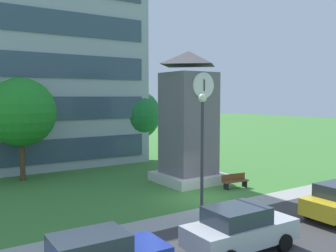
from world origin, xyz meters
name	(u,v)px	position (x,y,z in m)	size (l,w,h in m)	color
ground_plane	(201,198)	(0.00, 0.00, 0.00)	(160.00, 160.00, 0.00)	#3D7A33
street_asphalt	(301,234)	(0.00, -6.58, 0.00)	(120.00, 7.20, 0.01)	#38383A
kerb_strip	(228,208)	(0.00, -2.18, 0.00)	(120.00, 1.60, 0.01)	#9E9E99
office_building	(13,71)	(-5.67, 19.87, 8.00)	(19.03, 15.83, 16.00)	#9EA8B2
clock_tower	(189,125)	(1.93, 3.73, 3.81)	(3.96, 3.96, 8.66)	slate
park_bench	(235,181)	(3.26, 0.68, 0.46)	(1.84, 0.66, 0.88)	brown
street_lamp	(202,145)	(-2.75, -3.46, 3.61)	(0.36, 0.36, 5.81)	#333338
tree_streetside	(135,115)	(3.43, 13.78, 4.07)	(4.64, 4.64, 6.39)	#513823
tree_near_tower	(21,112)	(-7.17, 10.35, 4.64)	(4.64, 4.64, 6.97)	#513823
parked_car_silver	(240,228)	(-3.37, -6.43, 0.86)	(4.35, 2.11, 1.69)	silver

